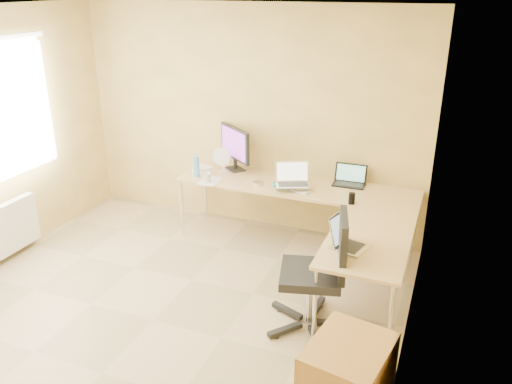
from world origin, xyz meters
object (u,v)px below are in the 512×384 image
at_px(laptop_black, 350,176).
at_px(water_bottle, 196,166).
at_px(laptop_return, 350,236).
at_px(mug, 207,178).
at_px(monitor, 235,149).
at_px(keyboard, 292,188).
at_px(laptop_center, 293,175).
at_px(desk_main, 295,215).
at_px(desk_return, 365,275).
at_px(desk_fan, 224,160).
at_px(office_chair, 310,276).

relative_size(laptop_black, water_bottle, 1.37).
distance_m(laptop_black, laptop_return, 1.46).
xyz_separation_m(laptop_black, mug, (-1.48, -0.50, -0.06)).
relative_size(mug, water_bottle, 0.44).
height_order(monitor, keyboard, monitor).
relative_size(laptop_center, laptop_return, 1.11).
relative_size(desk_main, laptop_center, 7.14).
distance_m(desk_return, laptop_return, 0.54).
xyz_separation_m(laptop_black, water_bottle, (-1.67, -0.38, 0.02)).
bearing_deg(keyboard, laptop_return, -33.45).
height_order(desk_main, desk_fan, desk_fan).
distance_m(desk_return, desk_fan, 2.23).
bearing_deg(laptop_return, laptop_black, 27.10).
distance_m(laptop_center, desk_fan, 0.95).
xyz_separation_m(laptop_black, keyboard, (-0.55, -0.33, -0.10)).
distance_m(desk_fan, office_chair, 2.15).
bearing_deg(mug, monitor, 75.54).
bearing_deg(water_bottle, laptop_center, 1.42).
height_order(desk_fan, office_chair, office_chair).
xyz_separation_m(desk_main, desk_return, (0.98, -1.00, 0.00)).
height_order(desk_return, office_chair, office_chair).
bearing_deg(mug, desk_fan, 85.43).
bearing_deg(keyboard, mug, -151.44).
bearing_deg(mug, laptop_black, 18.53).
bearing_deg(desk_return, office_chair, -133.54).
bearing_deg(laptop_return, water_bottle, 77.15).
bearing_deg(water_bottle, desk_main, 9.23).
distance_m(monitor, laptop_center, 0.90).
distance_m(laptop_return, office_chair, 0.48).
bearing_deg(laptop_center, desk_main, 69.96).
distance_m(desk_return, mug, 2.08).
xyz_separation_m(monitor, keyboard, (0.81, -0.33, -0.25)).
bearing_deg(laptop_return, desk_main, 49.75).
bearing_deg(laptop_return, mug, 77.59).
bearing_deg(desk_main, office_chair, -67.79).
xyz_separation_m(water_bottle, laptop_return, (1.98, -1.04, -0.02)).
distance_m(laptop_black, water_bottle, 1.71).
distance_m(laptop_center, mug, 0.97).
height_order(desk_return, laptop_black, laptop_black).
xyz_separation_m(desk_main, laptop_black, (0.54, 0.20, 0.48)).
xyz_separation_m(monitor, water_bottle, (-0.31, -0.38, -0.13)).
bearing_deg(monitor, laptop_center, 14.14).
relative_size(laptop_black, desk_fan, 1.25).
height_order(desk_main, laptop_center, laptop_center).
xyz_separation_m(desk_main, laptop_center, (0.01, -0.15, 0.53)).
relative_size(desk_main, desk_fan, 9.51).
bearing_deg(office_chair, laptop_center, 99.68).
xyz_separation_m(laptop_center, mug, (-0.95, -0.14, -0.12)).
distance_m(keyboard, mug, 0.95).
bearing_deg(laptop_black, laptop_center, -147.85).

